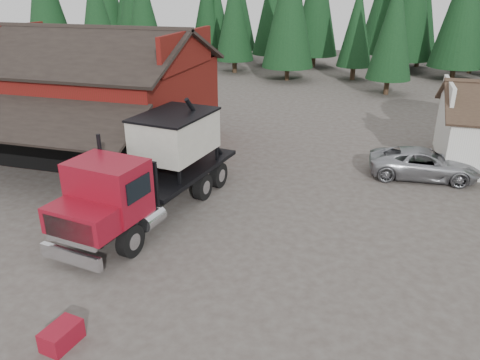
# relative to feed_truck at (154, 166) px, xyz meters

# --- Properties ---
(ground) EXTENTS (120.00, 120.00, 0.00)m
(ground) POSITION_rel_feed_truck_xyz_m (3.49, -2.31, -2.19)
(ground) COLOR #443B35
(ground) RESTS_ON ground
(red_barn) EXTENTS (12.80, 13.63, 7.18)m
(red_barn) POSITION_rel_feed_truck_xyz_m (-7.51, 7.60, 0.50)
(red_barn) COLOR maroon
(red_barn) RESTS_ON ground
(conifer_backdrop) EXTENTS (76.00, 16.00, 16.00)m
(conifer_backdrop) POSITION_rel_feed_truck_xyz_m (3.49, 39.69, -2.19)
(conifer_backdrop) COLOR black
(conifer_backdrop) RESTS_ON ground
(near_pine_a) EXTENTS (4.40, 4.40, 11.40)m
(near_pine_a) POSITION_rel_feed_truck_xyz_m (-18.51, 25.69, 4.20)
(near_pine_a) COLOR #382619
(near_pine_a) RESTS_ON ground
(near_pine_b) EXTENTS (3.96, 3.96, 10.40)m
(near_pine_b) POSITION_rel_feed_truck_xyz_m (9.49, 27.69, 3.70)
(near_pine_b) COLOR #382619
(near_pine_b) RESTS_ON ground
(near_pine_d) EXTENTS (5.28, 5.28, 13.40)m
(near_pine_d) POSITION_rel_feed_truck_xyz_m (-0.51, 31.69, 5.20)
(near_pine_d) COLOR #382619
(near_pine_d) RESTS_ON ground
(feed_truck) EXTENTS (4.23, 10.67, 4.69)m
(feed_truck) POSITION_rel_feed_truck_xyz_m (0.00, 0.00, 0.00)
(feed_truck) COLOR black
(feed_truck) RESTS_ON ground
(silver_car) EXTENTS (5.63, 2.92, 1.52)m
(silver_car) POSITION_rel_feed_truck_xyz_m (11.49, 7.59, -1.43)
(silver_car) COLOR #A2A4AA
(silver_car) RESTS_ON ground
(equip_box) EXTENTS (0.85, 1.19, 0.60)m
(equip_box) POSITION_rel_feed_truck_xyz_m (1.10, -8.31, -1.89)
(equip_box) COLOR maroon
(equip_box) RESTS_ON ground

